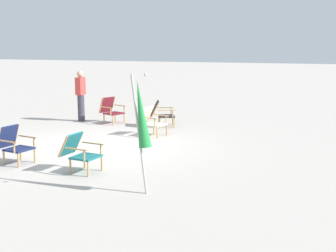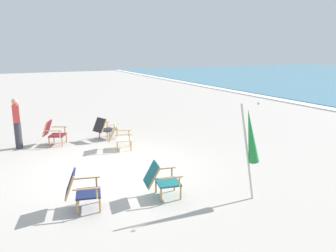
# 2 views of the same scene
# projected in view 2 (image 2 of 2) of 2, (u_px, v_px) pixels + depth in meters

# --- Properties ---
(ground_plane) EXTENTS (80.00, 80.00, 0.00)m
(ground_plane) POSITION_uv_depth(u_px,v_px,m) (111.00, 170.00, 8.73)
(ground_plane) COLOR #B2AAA0
(beach_chair_back_right) EXTENTS (0.70, 0.85, 0.79)m
(beach_chair_back_right) POSITION_uv_depth(u_px,v_px,m) (161.00, 179.00, 7.04)
(beach_chair_back_right) COLOR #196066
(beach_chair_back_right) RESTS_ON ground
(beach_chair_back_left) EXTENTS (0.77, 0.88, 0.79)m
(beach_chair_back_left) POSITION_uv_depth(u_px,v_px,m) (119.00, 136.00, 10.46)
(beach_chair_back_left) COLOR beige
(beach_chair_back_left) RESTS_ON ground
(beach_chair_mid_center) EXTENTS (0.82, 0.86, 0.82)m
(beach_chair_mid_center) POSITION_uv_depth(u_px,v_px,m) (53.00, 132.00, 10.98)
(beach_chair_mid_center) COLOR maroon
(beach_chair_mid_center) RESTS_ON ground
(beach_chair_front_right) EXTENTS (0.79, 0.89, 0.79)m
(beach_chair_front_right) POSITION_uv_depth(u_px,v_px,m) (104.00, 128.00, 11.58)
(beach_chair_front_right) COLOR #28282D
(beach_chair_front_right) RESTS_ON ground
(beach_chair_far_center) EXTENTS (0.72, 0.81, 0.81)m
(beach_chair_far_center) POSITION_uv_depth(u_px,v_px,m) (80.00, 189.00, 6.51)
(beach_chair_far_center) COLOR #19234C
(beach_chair_far_center) RESTS_ON ground
(umbrella_furled_green) EXTENTS (0.38, 0.47, 2.10)m
(umbrella_furled_green) POSITION_uv_depth(u_px,v_px,m) (251.00, 137.00, 6.76)
(umbrella_furled_green) COLOR #B7B2A8
(umbrella_furled_green) RESTS_ON ground
(person_near_chairs) EXTENTS (0.35, 0.22, 1.63)m
(person_near_chairs) POSITION_uv_depth(u_px,v_px,m) (17.00, 123.00, 10.47)
(person_near_chairs) COLOR #383842
(person_near_chairs) RESTS_ON ground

